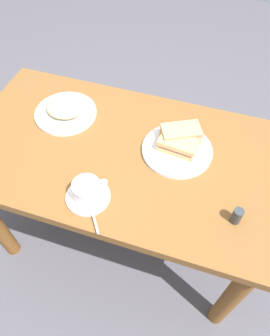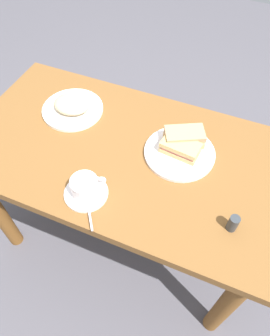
{
  "view_description": "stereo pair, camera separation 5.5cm",
  "coord_description": "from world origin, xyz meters",
  "px_view_note": "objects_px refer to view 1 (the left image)",
  "views": [
    {
      "loc": [
        0.29,
        -0.71,
        1.62
      ],
      "look_at": [
        0.08,
        -0.08,
        0.75
      ],
      "focal_mm": 33.89,
      "sensor_mm": 36.0,
      "label": 1
    },
    {
      "loc": [
        0.34,
        -0.7,
        1.62
      ],
      "look_at": [
        0.08,
        -0.08,
        0.75
      ],
      "focal_mm": 33.89,
      "sensor_mm": 36.0,
      "label": 2
    }
  ],
  "objects_px": {
    "dining_table": "(122,170)",
    "salt_shaker": "(237,216)",
    "coffee_saucer": "(88,197)",
    "coffee_cup": "(87,190)",
    "sandwich_plate": "(177,150)",
    "spoon": "(93,216)",
    "side_plate": "(66,113)",
    "sandwich_back": "(181,134)",
    "sandwich_front": "(178,145)"
  },
  "relations": [
    {
      "from": "dining_table",
      "to": "salt_shaker",
      "type": "relative_size",
      "value": 19.74
    },
    {
      "from": "sandwich_front",
      "to": "coffee_saucer",
      "type": "relative_size",
      "value": 0.98
    },
    {
      "from": "sandwich_front",
      "to": "coffee_saucer",
      "type": "distance_m",
      "value": 0.37
    },
    {
      "from": "coffee_saucer",
      "to": "side_plate",
      "type": "distance_m",
      "value": 0.42
    },
    {
      "from": "sandwich_plate",
      "to": "coffee_cup",
      "type": "distance_m",
      "value": 0.37
    },
    {
      "from": "sandwich_front",
      "to": "coffee_cup",
      "type": "bearing_deg",
      "value": -129.44
    },
    {
      "from": "sandwich_plate",
      "to": "sandwich_front",
      "type": "relative_size",
      "value": 1.8
    },
    {
      "from": "dining_table",
      "to": "sandwich_front",
      "type": "height_order",
      "value": "sandwich_front"
    },
    {
      "from": "sandwich_plate",
      "to": "salt_shaker",
      "type": "distance_m",
      "value": 0.33
    },
    {
      "from": "coffee_cup",
      "to": "salt_shaker",
      "type": "xyz_separation_m",
      "value": [
        0.48,
        0.06,
        -0.01
      ]
    },
    {
      "from": "sandwich_front",
      "to": "salt_shaker",
      "type": "distance_m",
      "value": 0.33
    },
    {
      "from": "sandwich_front",
      "to": "coffee_cup",
      "type": "height_order",
      "value": "coffee_cup"
    },
    {
      "from": "side_plate",
      "to": "dining_table",
      "type": "bearing_deg",
      "value": -22.38
    },
    {
      "from": "sandwich_plate",
      "to": "side_plate",
      "type": "relative_size",
      "value": 1.04
    },
    {
      "from": "sandwich_front",
      "to": "spoon",
      "type": "distance_m",
      "value": 0.4
    },
    {
      "from": "side_plate",
      "to": "sandwich_back",
      "type": "bearing_deg",
      "value": -0.39
    },
    {
      "from": "sandwich_back",
      "to": "coffee_cup",
      "type": "xyz_separation_m",
      "value": [
        -0.23,
        -0.34,
        0.0
      ]
    },
    {
      "from": "sandwich_back",
      "to": "salt_shaker",
      "type": "xyz_separation_m",
      "value": [
        0.24,
        -0.28,
        -0.01
      ]
    },
    {
      "from": "spoon",
      "to": "salt_shaker",
      "type": "bearing_deg",
      "value": 16.66
    },
    {
      "from": "dining_table",
      "to": "sandwich_plate",
      "type": "height_order",
      "value": "sandwich_plate"
    },
    {
      "from": "coffee_saucer",
      "to": "salt_shaker",
      "type": "relative_size",
      "value": 2.39
    },
    {
      "from": "coffee_saucer",
      "to": "coffee_cup",
      "type": "distance_m",
      "value": 0.04
    },
    {
      "from": "side_plate",
      "to": "coffee_cup",
      "type": "bearing_deg",
      "value": -54.14
    },
    {
      "from": "sandwich_front",
      "to": "sandwich_back",
      "type": "relative_size",
      "value": 0.89
    },
    {
      "from": "dining_table",
      "to": "salt_shaker",
      "type": "bearing_deg",
      "value": -20.17
    },
    {
      "from": "sandwich_back",
      "to": "salt_shaker",
      "type": "relative_size",
      "value": 2.64
    },
    {
      "from": "sandwich_plate",
      "to": "spoon",
      "type": "distance_m",
      "value": 0.4
    },
    {
      "from": "sandwich_front",
      "to": "spoon",
      "type": "xyz_separation_m",
      "value": [
        -0.19,
        -0.35,
        -0.03
      ]
    },
    {
      "from": "spoon",
      "to": "side_plate",
      "type": "relative_size",
      "value": 0.35
    },
    {
      "from": "sandwich_plate",
      "to": "side_plate",
      "type": "bearing_deg",
      "value": 173.72
    },
    {
      "from": "coffee_saucer",
      "to": "spoon",
      "type": "bearing_deg",
      "value": -54.26
    },
    {
      "from": "dining_table",
      "to": "coffee_saucer",
      "type": "xyz_separation_m",
      "value": [
        -0.04,
        -0.23,
        0.12
      ]
    },
    {
      "from": "sandwich_front",
      "to": "side_plate",
      "type": "height_order",
      "value": "sandwich_front"
    },
    {
      "from": "coffee_saucer",
      "to": "spoon",
      "type": "relative_size",
      "value": 1.72
    },
    {
      "from": "spoon",
      "to": "side_plate",
      "type": "height_order",
      "value": "spoon"
    },
    {
      "from": "sandwich_back",
      "to": "side_plate",
      "type": "distance_m",
      "value": 0.48
    },
    {
      "from": "spoon",
      "to": "coffee_cup",
      "type": "bearing_deg",
      "value": 124.59
    },
    {
      "from": "sandwich_plate",
      "to": "spoon",
      "type": "height_order",
      "value": "spoon"
    },
    {
      "from": "coffee_saucer",
      "to": "spoon",
      "type": "height_order",
      "value": "spoon"
    },
    {
      "from": "sandwich_plate",
      "to": "sandwich_front",
      "type": "xyz_separation_m",
      "value": [
        0.0,
        -0.0,
        0.03
      ]
    },
    {
      "from": "spoon",
      "to": "side_plate",
      "type": "xyz_separation_m",
      "value": [
        -0.29,
        0.41,
        -0.01
      ]
    },
    {
      "from": "salt_shaker",
      "to": "spoon",
      "type": "bearing_deg",
      "value": -163.34
    },
    {
      "from": "dining_table",
      "to": "side_plate",
      "type": "xyz_separation_m",
      "value": [
        -0.28,
        0.12,
        0.13
      ]
    },
    {
      "from": "sandwich_plate",
      "to": "coffee_saucer",
      "type": "relative_size",
      "value": 1.76
    },
    {
      "from": "spoon",
      "to": "sandwich_front",
      "type": "bearing_deg",
      "value": 61.73
    },
    {
      "from": "sandwich_back",
      "to": "side_plate",
      "type": "bearing_deg",
      "value": 179.61
    },
    {
      "from": "dining_table",
      "to": "coffee_cup",
      "type": "bearing_deg",
      "value": -98.71
    },
    {
      "from": "coffee_cup",
      "to": "sandwich_back",
      "type": "bearing_deg",
      "value": 55.42
    },
    {
      "from": "side_plate",
      "to": "salt_shaker",
      "type": "relative_size",
      "value": 4.02
    },
    {
      "from": "sandwich_plate",
      "to": "salt_shaker",
      "type": "xyz_separation_m",
      "value": [
        0.24,
        -0.23,
        0.02
      ]
    }
  ]
}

